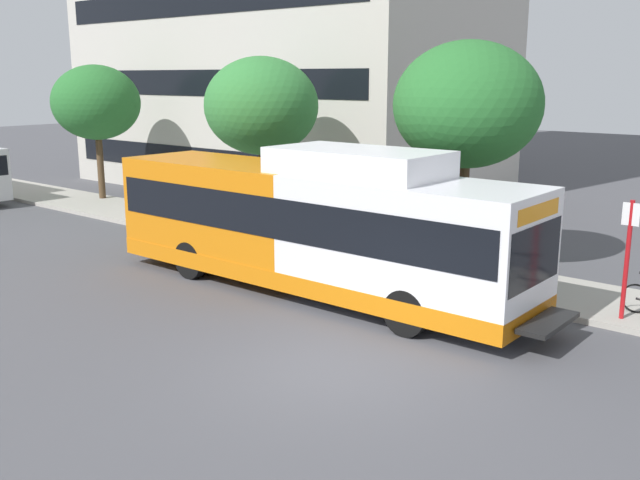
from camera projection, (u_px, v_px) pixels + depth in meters
name	position (u px, v px, depth m)	size (l,w,h in m)	color
ground_plane	(82.00, 290.00, 17.94)	(120.00, 120.00, 0.00)	#4C4C51
sidewalk_curb	(320.00, 249.00, 21.94)	(3.00, 56.00, 0.14)	#A8A399
transit_bus	(312.00, 225.00, 17.43)	(2.58, 12.25, 3.65)	white
bus_stop_sign_pole	(628.00, 251.00, 15.07)	(0.10, 0.36, 2.60)	red
street_tree_near_stop	(467.00, 105.00, 18.67)	(3.92, 3.92, 6.06)	#4C3823
street_tree_mid_block	(261.00, 106.00, 24.05)	(3.87, 3.87, 5.79)	#4C3823
street_tree_far_block	(96.00, 103.00, 29.77)	(3.65, 3.65, 5.61)	#4C3823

